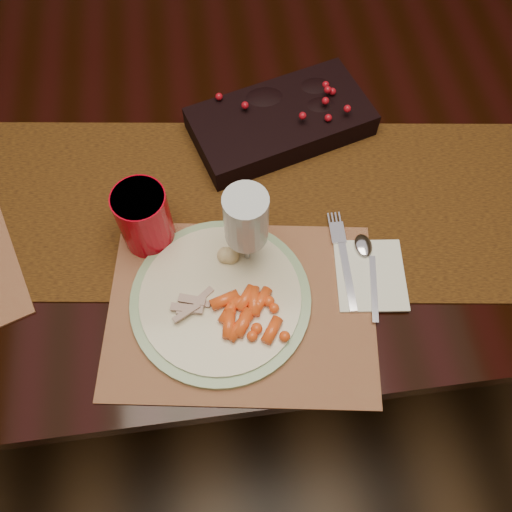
{
  "coord_description": "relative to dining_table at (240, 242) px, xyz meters",
  "views": [
    {
      "loc": [
        -0.05,
        -0.67,
        1.57
      ],
      "look_at": [
        0.01,
        -0.27,
        0.8
      ],
      "focal_mm": 38.0,
      "sensor_mm": 36.0,
      "label": 1
    }
  ],
  "objects": [
    {
      "name": "turkey_shreds",
      "position": [
        -0.1,
        -0.33,
        0.4
      ],
      "size": [
        0.07,
        0.06,
        0.01
      ],
      "primitive_type": null,
      "rotation": [
        0.0,
        0.0,
        -0.1
      ],
      "color": "#A5857B",
      "rests_on": "dinner_plate"
    },
    {
      "name": "mashed_potatoes",
      "position": [
        -0.02,
        -0.24,
        0.42
      ],
      "size": [
        0.08,
        0.07,
        0.04
      ],
      "primitive_type": null,
      "rotation": [
        0.0,
        0.0,
        0.03
      ],
      "color": "#D6CA85",
      "rests_on": "dinner_plate"
    },
    {
      "name": "spoon",
      "position": [
        0.19,
        -0.31,
        0.39
      ],
      "size": [
        0.06,
        0.15,
        0.0
      ],
      "primitive_type": null,
      "rotation": [
        0.0,
        0.0,
        -0.18
      ],
      "color": "silver",
      "rests_on": "napkin"
    },
    {
      "name": "floor",
      "position": [
        0.0,
        0.0,
        -0.38
      ],
      "size": [
        5.0,
        5.0,
        0.0
      ],
      "primitive_type": "plane",
      "color": "black",
      "rests_on": "ground"
    },
    {
      "name": "table_runner",
      "position": [
        -0.05,
        -0.13,
        0.38
      ],
      "size": [
        1.89,
        0.63,
        0.0
      ],
      "primitive_type": "cube",
      "rotation": [
        0.0,
        0.0,
        -0.13
      ],
      "color": "black",
      "rests_on": "dining_table"
    },
    {
      "name": "red_cup",
      "position": [
        -0.17,
        -0.18,
        0.44
      ],
      "size": [
        0.1,
        0.1,
        0.12
      ],
      "primitive_type": "cylinder",
      "rotation": [
        0.0,
        0.0,
        0.09
      ],
      "color": "#B30011",
      "rests_on": "placemat_main"
    },
    {
      "name": "napkin",
      "position": [
        0.2,
        -0.3,
        0.38
      ],
      "size": [
        0.13,
        0.14,
        0.0
      ],
      "primitive_type": "cube",
      "rotation": [
        0.0,
        0.0,
        -0.11
      ],
      "color": "white",
      "rests_on": "placemat_main"
    },
    {
      "name": "dining_table",
      "position": [
        0.0,
        0.0,
        0.0
      ],
      "size": [
        1.8,
        1.0,
        0.75
      ],
      "primitive_type": "cube",
      "color": "black",
      "rests_on": "floor"
    },
    {
      "name": "dinner_plate",
      "position": [
        -0.06,
        -0.32,
        0.39
      ],
      "size": [
        0.38,
        0.38,
        0.02
      ],
      "primitive_type": "cylinder",
      "rotation": [
        0.0,
        0.0,
        -0.36
      ],
      "color": "beige",
      "rests_on": "placemat_main"
    },
    {
      "name": "baby_carrots",
      "position": [
        -0.01,
        -0.36,
        0.4
      ],
      "size": [
        0.11,
        0.1,
        0.02
      ],
      "primitive_type": null,
      "rotation": [
        0.0,
        0.0,
        -0.1
      ],
      "color": "#FA531A",
      "rests_on": "dinner_plate"
    },
    {
      "name": "wine_glass",
      "position": [
        -0.01,
        -0.25,
        0.47
      ],
      "size": [
        0.07,
        0.07,
        0.19
      ],
      "primitive_type": null,
      "rotation": [
        0.0,
        0.0,
        -0.02
      ],
      "color": "#B2BDC7",
      "rests_on": "dining_table"
    },
    {
      "name": "centerpiece",
      "position": [
        0.09,
        0.03,
        0.41
      ],
      "size": [
        0.37,
        0.26,
        0.07
      ],
      "primitive_type": null,
      "rotation": [
        0.0,
        0.0,
        0.29
      ],
      "color": "black",
      "rests_on": "table_runner"
    },
    {
      "name": "placemat_main",
      "position": [
        -0.03,
        -0.33,
        0.38
      ],
      "size": [
        0.48,
        0.38,
        0.0
      ],
      "primitive_type": "cube",
      "rotation": [
        0.0,
        0.0,
        -0.16
      ],
      "color": "brown",
      "rests_on": "dining_table"
    },
    {
      "name": "fork",
      "position": [
        0.16,
        -0.28,
        0.39
      ],
      "size": [
        0.03,
        0.17,
        0.0
      ],
      "primitive_type": null,
      "rotation": [
        0.0,
        0.0,
        -0.05
      ],
      "color": "white",
      "rests_on": "napkin"
    }
  ]
}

